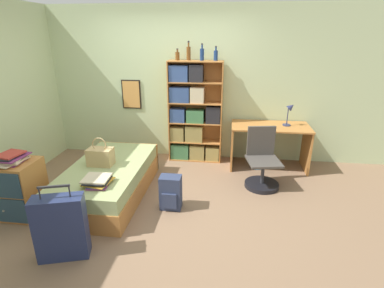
# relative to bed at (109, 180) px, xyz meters

# --- Properties ---
(ground_plane) EXTENTS (14.00, 14.00, 0.00)m
(ground_plane) POSITION_rel_bed_xyz_m (0.65, -0.02, -0.22)
(ground_plane) COLOR #84664C
(wall_back) EXTENTS (10.00, 0.09, 2.60)m
(wall_back) POSITION_rel_bed_xyz_m (0.65, 1.60, 1.08)
(wall_back) COLOR beige
(wall_back) RESTS_ON ground_plane
(bed) EXTENTS (0.98, 1.81, 0.45)m
(bed) POSITION_rel_bed_xyz_m (0.00, 0.00, 0.00)
(bed) COLOR #B77538
(bed) RESTS_ON ground_plane
(handbag) EXTENTS (0.33, 0.21, 0.39)m
(handbag) POSITION_rel_bed_xyz_m (-0.08, -0.01, 0.35)
(handbag) COLOR tan
(handbag) RESTS_ON bed
(book_stack_on_bed) EXTENTS (0.33, 0.35, 0.09)m
(book_stack_on_bed) POSITION_rel_bed_xyz_m (0.12, -0.56, 0.28)
(book_stack_on_bed) COLOR #7A336B
(book_stack_on_bed) RESTS_ON bed
(suitcase) EXTENTS (0.52, 0.33, 0.81)m
(suitcase) POSITION_rel_bed_xyz_m (0.03, -1.27, 0.12)
(suitcase) COLOR navy
(suitcase) RESTS_ON ground_plane
(dresser) EXTENTS (0.60, 0.49, 0.70)m
(dresser) POSITION_rel_bed_xyz_m (-0.95, -0.61, 0.13)
(dresser) COLOR #B77538
(dresser) RESTS_ON ground_plane
(magazine_pile_on_dresser) EXTENTS (0.34, 0.40, 0.11)m
(magazine_pile_on_dresser) POSITION_rel_bed_xyz_m (-0.91, -0.61, 0.53)
(magazine_pile_on_dresser) COLOR #7A336B
(magazine_pile_on_dresser) RESTS_ON dresser
(bookcase) EXTENTS (0.91, 0.29, 1.73)m
(bookcase) POSITION_rel_bed_xyz_m (0.99, 1.40, 0.58)
(bookcase) COLOR #B77538
(bookcase) RESTS_ON ground_plane
(bottle_green) EXTENTS (0.07, 0.07, 0.18)m
(bottle_green) POSITION_rel_bed_xyz_m (0.75, 1.42, 1.58)
(bottle_green) COLOR brown
(bottle_green) RESTS_ON bookcase
(bottle_brown) EXTENTS (0.07, 0.07, 0.30)m
(bottle_brown) POSITION_rel_bed_xyz_m (0.93, 1.44, 1.62)
(bottle_brown) COLOR brown
(bottle_brown) RESTS_ON bookcase
(bottle_clear) EXTENTS (0.07, 0.07, 0.26)m
(bottle_clear) POSITION_rel_bed_xyz_m (1.15, 1.41, 1.61)
(bottle_clear) COLOR navy
(bottle_clear) RESTS_ON bookcase
(bottle_blue) EXTENTS (0.06, 0.06, 0.22)m
(bottle_blue) POSITION_rel_bed_xyz_m (1.37, 1.42, 1.59)
(bottle_blue) COLOR navy
(bottle_blue) RESTS_ON bookcase
(desk) EXTENTS (1.26, 0.64, 0.73)m
(desk) POSITION_rel_bed_xyz_m (2.30, 1.23, 0.29)
(desk) COLOR #B77538
(desk) RESTS_ON ground_plane
(desk_lamp) EXTENTS (0.18, 0.13, 0.39)m
(desk_lamp) POSITION_rel_bed_xyz_m (2.59, 1.27, 0.76)
(desk_lamp) COLOR navy
(desk_lamp) RESTS_ON desk
(desk_chair) EXTENTS (0.53, 0.53, 0.87)m
(desk_chair) POSITION_rel_bed_xyz_m (2.14, 0.54, 0.05)
(desk_chair) COLOR black
(desk_chair) RESTS_ON ground_plane
(backpack) EXTENTS (0.27, 0.22, 0.45)m
(backpack) POSITION_rel_bed_xyz_m (0.93, -0.24, -0.00)
(backpack) COLOR #2D3856
(backpack) RESTS_ON ground_plane
(waste_bin) EXTENTS (0.21, 0.21, 0.30)m
(waste_bin) POSITION_rel_bed_xyz_m (2.13, 1.17, -0.07)
(waste_bin) COLOR slate
(waste_bin) RESTS_ON ground_plane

